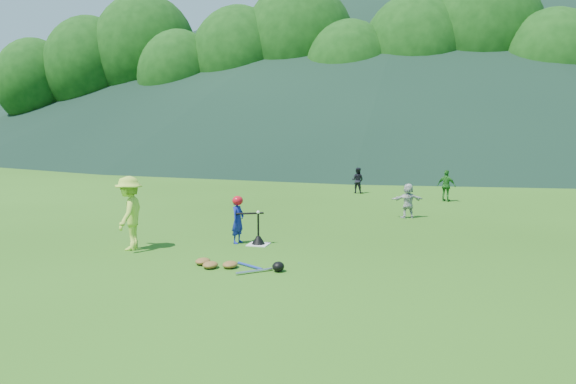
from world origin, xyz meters
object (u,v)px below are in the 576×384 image
object	(u,v)px
fielder_b	(358,180)
fielder_d	(408,201)
batter_child	(238,220)
adult_coach	(129,213)
fielder_c	(446,186)
equipment_pile	(230,265)
home_plate	(258,244)
batting_tee	(258,239)

from	to	relation	value
fielder_b	fielder_d	size ratio (longest dim) A/B	1.01
batter_child	adult_coach	size ratio (longest dim) A/B	0.66
fielder_c	equipment_pile	world-z (taller)	fielder_c
equipment_pile	fielder_c	bearing A→B (deg)	69.49
adult_coach	fielder_d	xyz separation A→B (m)	(5.51, 5.76, -0.29)
home_plate	fielder_d	size ratio (longest dim) A/B	0.45
fielder_b	batting_tee	size ratio (longest dim) A/B	1.48
home_plate	fielder_b	size ratio (longest dim) A/B	0.45
batter_child	adult_coach	bearing A→B (deg)	131.64
batter_child	fielder_d	world-z (taller)	batter_child
fielder_b	fielder_c	bearing A→B (deg)	168.51
fielder_c	fielder_d	distance (m)	4.04
home_plate	batting_tee	world-z (taller)	batting_tee
adult_coach	fielder_c	world-z (taller)	adult_coach
home_plate	equipment_pile	distance (m)	2.09
fielder_b	fielder_d	distance (m)	5.87
adult_coach	fielder_d	world-z (taller)	adult_coach
home_plate	fielder_c	world-z (taller)	fielder_c
home_plate	batting_tee	xyz separation A→B (m)	(0.00, 0.00, 0.12)
fielder_d	equipment_pile	xyz separation A→B (m)	(-2.87, -6.68, -0.43)
fielder_b	batting_tee	xyz separation A→B (m)	(-0.75, -10.02, -0.37)
home_plate	batter_child	xyz separation A→B (m)	(-0.50, 0.05, 0.52)
home_plate	fielder_c	bearing A→B (deg)	64.30
fielder_c	equipment_pile	size ratio (longest dim) A/B	0.61
fielder_d	batting_tee	xyz separation A→B (m)	(-3.00, -4.60, -0.37)
home_plate	equipment_pile	xyz separation A→B (m)	(0.13, -2.08, 0.06)
batter_child	equipment_pile	bearing A→B (deg)	-153.09
fielder_c	home_plate	bearing A→B (deg)	85.07
fielder_d	equipment_pile	size ratio (longest dim) A/B	0.56
adult_coach	batting_tee	world-z (taller)	adult_coach
batter_child	equipment_pile	distance (m)	2.27
fielder_c	equipment_pile	distance (m)	11.29
batting_tee	equipment_pile	xyz separation A→B (m)	(0.13, -2.08, -0.06)
batter_child	fielder_c	distance (m)	9.60
adult_coach	fielder_d	bearing A→B (deg)	122.57
home_plate	adult_coach	bearing A→B (deg)	-155.06
batter_child	fielder_c	world-z (taller)	fielder_c
fielder_b	fielder_d	world-z (taller)	fielder_b
home_plate	adult_coach	xyz separation A→B (m)	(-2.51, -1.17, 0.78)
home_plate	batter_child	size ratio (longest dim) A/B	0.43
adult_coach	home_plate	bearing A→B (deg)	101.23
fielder_c	batting_tee	distance (m)	9.43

